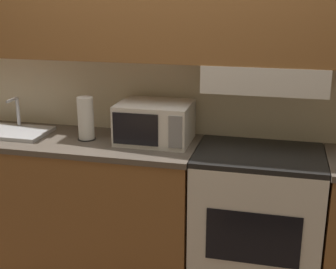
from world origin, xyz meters
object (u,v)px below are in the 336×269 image
object	(u,v)px
stove_range	(255,224)
microwave	(155,122)
sink_basin	(10,131)
paper_towel_roll	(86,119)

from	to	relation	value
stove_range	microwave	distance (m)	0.89
sink_basin	paper_towel_roll	xyz separation A→B (m)	(0.55, 0.00, 0.12)
paper_towel_roll	microwave	bearing A→B (deg)	7.81
microwave	paper_towel_roll	size ratio (longest dim) A/B	1.64
stove_range	sink_basin	distance (m)	1.72
microwave	sink_basin	xyz separation A→B (m)	(-0.99, -0.06, -0.11)
stove_range	paper_towel_roll	size ratio (longest dim) A/B	3.37
stove_range	sink_basin	bearing A→B (deg)	-179.99
microwave	paper_towel_roll	xyz separation A→B (m)	(-0.44, -0.06, 0.01)
stove_range	microwave	xyz separation A→B (m)	(-0.66, 0.06, 0.59)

